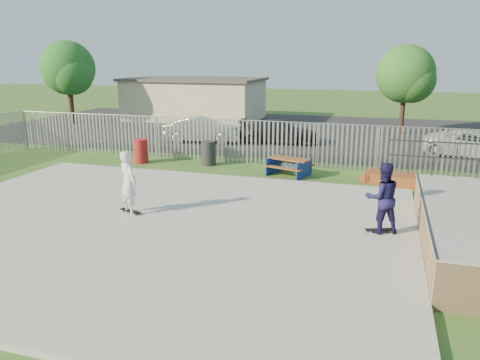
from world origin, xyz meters
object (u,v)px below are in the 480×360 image
(car_dark, at_px, (279,131))
(car_white, at_px, (475,144))
(car_silver, at_px, (203,130))
(tree_left, at_px, (68,68))
(skater_navy, at_px, (382,198))
(funbox, at_px, (396,179))
(picnic_table, at_px, (289,166))
(trash_bin_grey, at_px, (208,153))
(trash_bin_red, at_px, (141,151))
(skater_white, at_px, (128,182))
(tree_mid, at_px, (406,74))

(car_dark, distance_m, car_white, 10.06)
(car_silver, xyz_separation_m, tree_left, (-12.13, 4.51, 3.26))
(car_white, distance_m, tree_left, 26.94)
(car_dark, xyz_separation_m, tree_left, (-16.35, 3.43, 3.31))
(tree_left, bearing_deg, car_silver, -20.39)
(car_dark, distance_m, skater_navy, 14.48)
(tree_left, bearing_deg, funbox, -25.53)
(picnic_table, height_order, trash_bin_grey, trash_bin_grey)
(trash_bin_red, distance_m, car_white, 16.16)
(skater_white, bearing_deg, picnic_table, -88.09)
(skater_navy, bearing_deg, car_silver, -72.74)
(picnic_table, height_order, car_silver, car_silver)
(car_white, height_order, skater_white, skater_white)
(funbox, relative_size, trash_bin_grey, 2.09)
(picnic_table, xyz_separation_m, trash_bin_red, (-7.07, 0.31, 0.18))
(car_dark, height_order, tree_left, tree_left)
(car_dark, relative_size, skater_navy, 2.34)
(car_silver, relative_size, skater_white, 2.22)
(funbox, bearing_deg, trash_bin_grey, -173.96)
(trash_bin_grey, bearing_deg, car_white, 24.29)
(trash_bin_red, height_order, tree_left, tree_left)
(tree_mid, bearing_deg, skater_navy, -92.88)
(car_white, relative_size, tree_mid, 0.85)
(car_white, bearing_deg, tree_left, 94.52)
(trash_bin_red, xyz_separation_m, tree_left, (-11.30, 10.27, 3.44))
(car_silver, distance_m, skater_navy, 15.77)
(car_silver, xyz_separation_m, skater_white, (2.63, -12.77, 0.39))
(funbox, distance_m, car_dark, 9.70)
(trash_bin_grey, bearing_deg, trash_bin_red, -171.41)
(tree_mid, xyz_separation_m, skater_white, (-8.33, -19.55, -2.61))
(trash_bin_red, bearing_deg, tree_mid, 46.75)
(trash_bin_red, xyz_separation_m, trash_bin_grey, (3.18, 0.48, -0.00))
(car_silver, relative_size, tree_mid, 0.78)
(trash_bin_red, height_order, trash_bin_grey, trash_bin_red)
(car_silver, relative_size, car_dark, 0.95)
(tree_left, xyz_separation_m, tree_mid, (23.09, 2.27, -0.26))
(trash_bin_red, height_order, car_white, car_white)
(skater_navy, bearing_deg, funbox, -116.92)
(trash_bin_grey, xyz_separation_m, car_white, (11.88, 5.36, 0.12))
(tree_left, height_order, skater_white, tree_left)
(funbox, relative_size, car_dark, 0.50)
(tree_mid, bearing_deg, car_white, -63.97)
(trash_bin_red, bearing_deg, funbox, -2.74)
(car_dark, bearing_deg, skater_white, 166.76)
(car_white, distance_m, skater_navy, 12.98)
(picnic_table, bearing_deg, trash_bin_red, -164.82)
(car_silver, xyz_separation_m, tree_mid, (10.96, 6.78, 3.01))
(car_dark, bearing_deg, car_white, -102.39)
(trash_bin_red, xyz_separation_m, tree_mid, (11.79, 12.54, 3.19))
(car_silver, bearing_deg, trash_bin_red, 161.52)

